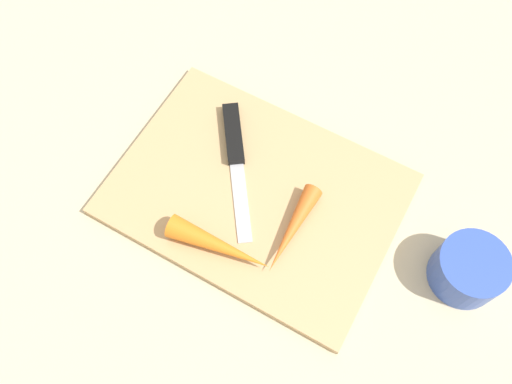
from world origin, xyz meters
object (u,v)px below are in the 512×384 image
(knife, at_px, (234,142))
(carrot_short, at_px, (292,229))
(carrot_long, at_px, (220,246))
(small_bowl, at_px, (469,270))
(cutting_board, at_px, (256,194))

(knife, height_order, carrot_short, carrot_short)
(carrot_long, xyz_separation_m, small_bowl, (-0.27, -0.12, -0.00))
(cutting_board, bearing_deg, carrot_short, 157.51)
(cutting_board, relative_size, knife, 2.07)
(cutting_board, height_order, small_bowl, small_bowl)
(cutting_board, xyz_separation_m, knife, (0.06, -0.05, 0.01))
(cutting_board, distance_m, carrot_long, 0.09)
(knife, distance_m, carrot_short, 0.15)
(carrot_short, xyz_separation_m, small_bowl, (-0.21, -0.06, 0.00))
(cutting_board, distance_m, knife, 0.08)
(cutting_board, relative_size, small_bowl, 4.29)
(cutting_board, height_order, carrot_short, carrot_short)
(knife, bearing_deg, carrot_short, 23.48)
(knife, bearing_deg, cutting_board, 15.80)
(knife, xyz_separation_m, carrot_short, (-0.13, 0.08, 0.01))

